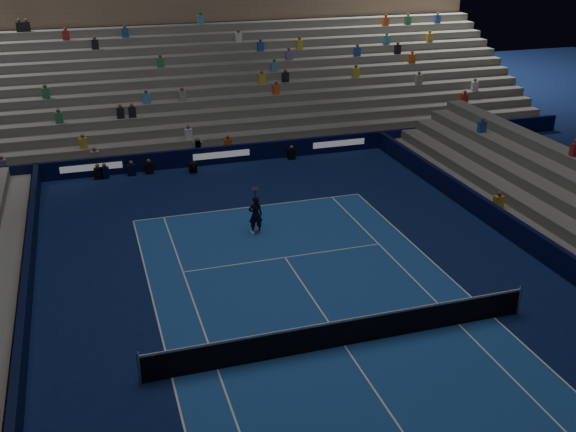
{
  "coord_description": "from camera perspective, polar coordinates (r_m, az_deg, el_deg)",
  "views": [
    {
      "loc": [
        -7.03,
        -16.4,
        12.3
      ],
      "look_at": [
        0.0,
        6.0,
        2.0
      ],
      "focal_mm": 41.57,
      "sensor_mm": 36.0,
      "label": 1
    }
  ],
  "objects": [
    {
      "name": "sponsor_barrier_far",
      "position": [
        37.5,
        -5.75,
        5.23
      ],
      "size": [
        44.0,
        0.25,
        1.0
      ],
      "primitive_type": "cube",
      "color": "black",
      "rests_on": "ground"
    },
    {
      "name": "tennis_player",
      "position": [
        28.65,
        -2.79,
        0.09
      ],
      "size": [
        0.63,
        0.42,
        1.69
      ],
      "primitive_type": "imported",
      "rotation": [
        0.0,
        0.0,
        3.12
      ],
      "color": "black",
      "rests_on": "ground"
    },
    {
      "name": "sponsor_barrier_west",
      "position": [
        20.38,
        -22.14,
        -13.74
      ],
      "size": [
        0.25,
        37.0,
        1.0
      ],
      "primitive_type": "cube",
      "color": "black",
      "rests_on": "ground"
    },
    {
      "name": "ground",
      "position": [
        21.67,
        4.84,
        -10.99
      ],
      "size": [
        90.0,
        90.0,
        0.0
      ],
      "primitive_type": "plane",
      "color": "#0B1844",
      "rests_on": "ground"
    },
    {
      "name": "tennis_net",
      "position": [
        21.39,
        4.89,
        -9.88
      ],
      "size": [
        12.9,
        0.1,
        1.1
      ],
      "color": "#B2B2B7",
      "rests_on": "ground"
    },
    {
      "name": "broadcast_camera",
      "position": [
        36.38,
        -8.14,
        4.16
      ],
      "size": [
        0.42,
        0.86,
        0.54
      ],
      "color": "black",
      "rests_on": "ground"
    },
    {
      "name": "grandstand_main",
      "position": [
        45.73,
        -8.43,
        12.19
      ],
      "size": [
        44.0,
        15.2,
        11.2
      ],
      "color": "slate",
      "rests_on": "ground"
    },
    {
      "name": "court_surface",
      "position": [
        21.67,
        4.84,
        -10.98
      ],
      "size": [
        10.97,
        23.77,
        0.01
      ],
      "primitive_type": "cube",
      "color": "#1B4A97",
      "rests_on": "ground"
    }
  ]
}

